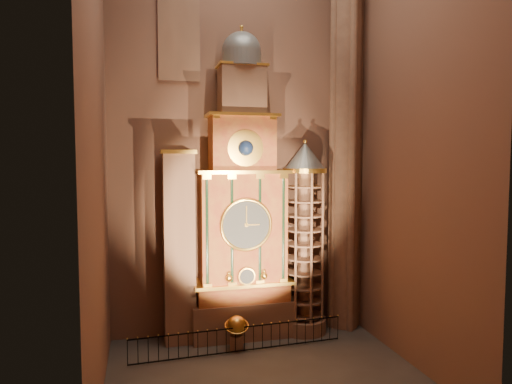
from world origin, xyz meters
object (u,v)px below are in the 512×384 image
object	(u,v)px
astronomical_clock	(242,215)
iron_railing	(240,340)
celestial_globe	(237,330)
stair_turret	(304,239)
portrait_tower	(179,246)

from	to	relation	value
astronomical_clock	iron_railing	size ratio (longest dim) A/B	1.54
celestial_globe	iron_railing	size ratio (longest dim) A/B	0.16
stair_turret	iron_railing	distance (m)	6.46
astronomical_clock	stair_turret	distance (m)	3.78
astronomical_clock	portrait_tower	size ratio (longest dim) A/B	1.64
iron_railing	celestial_globe	bearing A→B (deg)	103.73
portrait_tower	iron_railing	size ratio (longest dim) A/B	0.94
portrait_tower	iron_railing	xyz separation A→B (m)	(2.79, -2.23, -4.46)
stair_turret	iron_railing	xyz separation A→B (m)	(-4.11, -1.95, -4.58)
portrait_tower	stair_turret	size ratio (longest dim) A/B	0.94
portrait_tower	stair_turret	world-z (taller)	stair_turret
astronomical_clock	portrait_tower	bearing A→B (deg)	179.71
celestial_globe	stair_turret	bearing A→B (deg)	20.53
portrait_tower	stair_turret	xyz separation A→B (m)	(6.90, -0.28, 0.12)
stair_turret	iron_railing	size ratio (longest dim) A/B	0.99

